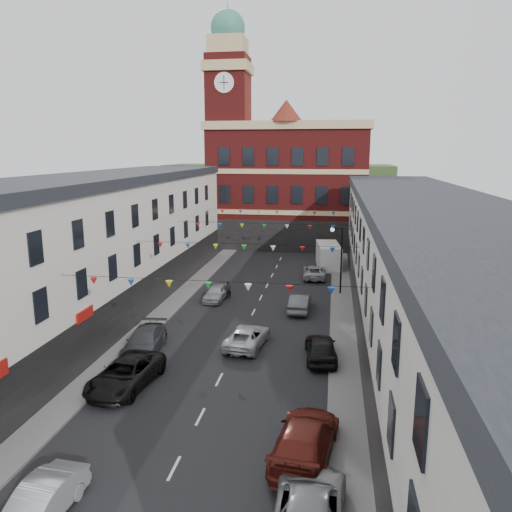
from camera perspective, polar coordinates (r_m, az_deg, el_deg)
The scene contains 21 objects.
ground at distance 32.17m, azimuth -2.60°, elevation -10.87°, with size 160.00×160.00×0.00m, color black.
pavement_left at distance 35.83m, azimuth -12.96°, elevation -8.61°, with size 1.80×64.00×0.15m, color #605E5B.
pavement_right at distance 33.44m, azimuth 9.95°, elevation -9.99°, with size 1.80×64.00×0.15m, color #605E5B.
terrace_left at distance 35.63m, azimuth -21.26°, elevation -0.40°, with size 8.40×56.00×10.70m.
terrace_right at distance 31.54m, azimuth 19.20°, elevation -2.71°, with size 8.40×56.00×9.70m.
civic_building at distance 67.41m, azimuth 3.80°, elevation 8.23°, with size 20.60×13.30×18.50m.
clock_tower at distance 65.50m, azimuth -3.11°, elevation 14.08°, with size 5.60×5.60×30.00m.
distant_hill at distance 91.90m, azimuth 2.62°, elevation 7.26°, with size 40.00×14.00×10.00m, color #345126.
street_lamp at distance 43.90m, azimuth 9.44°, elevation 0.53°, with size 1.10×0.36×6.00m.
car_left_b at distance 20.34m, azimuth -23.52°, elevation -24.54°, with size 1.45×4.15×1.37m, color #A6AAAE.
car_left_c at distance 28.29m, azimuth -14.66°, elevation -12.90°, with size 2.54×5.50×1.53m, color black.
car_left_d at distance 32.55m, azimuth -12.62°, elevation -9.48°, with size 2.06×5.08×1.47m, color #373A3E.
car_left_e at distance 42.53m, azimuth -4.56°, elevation -4.21°, with size 1.56×3.88×1.32m, color #95979D.
car_right_b at distance 18.85m, azimuth 6.11°, elevation -26.61°, with size 2.43×5.26×1.46m, color gray.
car_right_c at distance 21.96m, azimuth 5.64°, elevation -20.11°, with size 2.32×5.70×1.65m, color #5C1A12.
car_right_d at distance 30.96m, azimuth 7.43°, elevation -10.36°, with size 1.82×4.52×1.54m, color black.
car_right_e at distance 39.74m, azimuth 5.05°, elevation -5.32°, with size 1.49×4.28×1.41m, color #53585C.
car_right_f at distance 49.97m, azimuth 6.67°, elevation -1.82°, with size 2.16×4.68×1.30m, color #A8A9AD.
moving_car at distance 32.75m, azimuth -1.02°, elevation -9.19°, with size 2.19×4.75×1.32m, color silver.
white_van at distance 54.74m, azimuth 8.28°, elevation 0.03°, with size 2.24×5.82×2.57m, color white.
pedestrian at distance 42.96m, azimuth -3.20°, elevation -3.89°, with size 0.55×0.36×1.52m, color black.
Camera 1 is at (5.99, -29.05, 12.46)m, focal length 35.00 mm.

